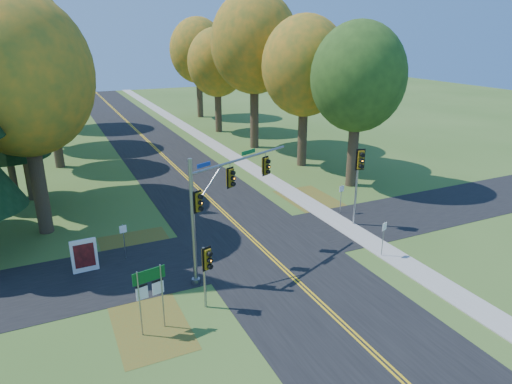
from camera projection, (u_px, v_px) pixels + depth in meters
name	position (u px, v px, depth m)	size (l,w,h in m)	color
ground	(274.00, 259.00, 25.12)	(160.00, 160.00, 0.00)	#3A5B20
road_main	(274.00, 259.00, 25.12)	(8.00, 160.00, 0.02)	black
road_cross	(258.00, 245.00, 26.82)	(60.00, 6.00, 0.02)	black
centerline_left	(272.00, 259.00, 25.07)	(0.10, 160.00, 0.01)	gold
centerline_right	(275.00, 259.00, 25.15)	(0.10, 160.00, 0.01)	gold
sidewalk_east	(365.00, 238.00, 27.59)	(1.60, 160.00, 0.06)	#9E998E
leaf_patch_w_near	(140.00, 252.00, 25.93)	(4.00, 6.00, 0.00)	brown
leaf_patch_e	(319.00, 205.00, 32.96)	(3.50, 8.00, 0.00)	brown
leaf_patch_w_far	(150.00, 324.00, 19.56)	(3.00, 5.00, 0.00)	brown
tree_w_a	(22.00, 76.00, 25.49)	(8.00, 8.00, 14.15)	#38281C
tree_e_a	(358.00, 78.00, 34.37)	(7.20, 7.20, 12.73)	#38281C
tree_w_b	(12.00, 54.00, 30.85)	(8.60, 8.60, 15.38)	#38281C
tree_e_b	(305.00, 67.00, 39.81)	(7.60, 7.60, 13.33)	#38281C
tree_w_c	(48.00, 79.00, 39.52)	(6.80, 6.80, 11.91)	#38281C
tree_e_c	(255.00, 43.00, 45.71)	(8.80, 8.80, 15.79)	#38281C
tree_w_d	(36.00, 52.00, 46.10)	(8.20, 8.20, 14.56)	#38281C
tree_e_d	(217.00, 63.00, 54.10)	(7.00, 7.00, 12.32)	#38281C
tree_w_e	(45.00, 46.00, 55.78)	(8.40, 8.40, 14.97)	#38281C
tree_e_e	(198.00, 51.00, 63.40)	(7.80, 7.80, 13.74)	#38281C
traffic_mast	(219.00, 196.00, 22.56)	(6.55, 3.20, 6.45)	gray
east_signal_pole	(359.00, 168.00, 28.13)	(0.58, 0.69, 5.11)	gray
ped_signal_pole	(207.00, 264.00, 19.90)	(0.47, 0.56, 3.09)	#979AA0
route_sign_cluster	(150.00, 287.00, 18.47)	(1.37, 0.30, 2.97)	gray
info_kiosk	(84.00, 256.00, 23.58)	(1.31, 0.23, 1.80)	white
reg_sign_e_north	(341.00, 194.00, 31.04)	(0.39, 0.08, 2.04)	gray
reg_sign_e_south	(384.00, 233.00, 24.98)	(0.38, 0.17, 2.09)	gray
reg_sign_w	(124.00, 235.00, 24.77)	(0.39, 0.10, 2.04)	gray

